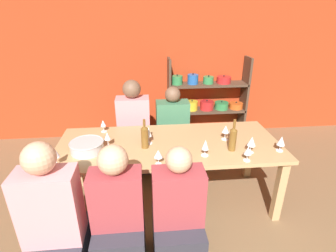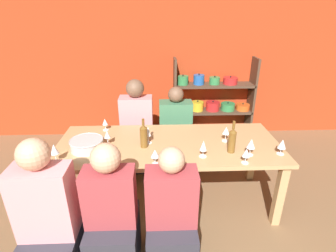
{
  "view_description": "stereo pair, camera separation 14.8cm",
  "coord_description": "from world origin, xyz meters",
  "px_view_note": "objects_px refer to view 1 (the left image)",
  "views": [
    {
      "loc": [
        -0.14,
        -0.42,
        2.01
      ],
      "look_at": [
        0.11,
        2.09,
        0.89
      ],
      "focal_mm": 28.0,
      "sensor_mm": 36.0,
      "label": 1
    },
    {
      "loc": [
        0.01,
        -0.43,
        2.01
      ],
      "look_at": [
        0.11,
        2.09,
        0.89
      ],
      "focal_mm": 28.0,
      "sensor_mm": 36.0,
      "label": 2
    }
  ],
  "objects_px": {
    "wine_glass_red_b": "(149,133)",
    "wine_glass_white_b": "(55,153)",
    "wine_glass_empty_b": "(114,156)",
    "wine_glass_empty_d": "(252,142)",
    "mixing_bowl": "(87,146)",
    "person_near_c": "(178,225)",
    "dining_table": "(169,150)",
    "shelf_unit": "(205,105)",
    "wine_glass_white_c": "(248,151)",
    "person_far_b": "(134,136)",
    "wine_glass_white_d": "(281,141)",
    "wine_glass_red_a": "(107,137)",
    "wine_glass_white_a": "(226,130)",
    "person_near_a": "(57,235)",
    "wine_glass_empty_a": "(205,145)",
    "person_far_a": "(172,138)",
    "person_near_b": "(120,228)",
    "wine_bottle_dark": "(145,136)",
    "wine_bottle_green": "(233,138)",
    "wine_glass_empty_c": "(103,124)",
    "wine_glass_red_c": "(158,154)"
  },
  "relations": [
    {
      "from": "person_near_c",
      "to": "wine_glass_white_a",
      "type": "bearing_deg",
      "value": 53.45
    },
    {
      "from": "wine_glass_red_b",
      "to": "wine_glass_white_c",
      "type": "relative_size",
      "value": 1.27
    },
    {
      "from": "wine_glass_red_a",
      "to": "person_far_a",
      "type": "relative_size",
      "value": 0.14
    },
    {
      "from": "wine_glass_empty_d",
      "to": "wine_glass_white_d",
      "type": "xyz_separation_m",
      "value": [
        0.3,
        0.01,
        -0.01
      ]
    },
    {
      "from": "shelf_unit",
      "to": "wine_bottle_green",
      "type": "relative_size",
      "value": 4.09
    },
    {
      "from": "wine_glass_white_b",
      "to": "wine_glass_empty_d",
      "type": "bearing_deg",
      "value": 1.68
    },
    {
      "from": "wine_glass_white_d",
      "to": "wine_glass_white_b",
      "type": "bearing_deg",
      "value": -178.41
    },
    {
      "from": "wine_glass_red_a",
      "to": "wine_glass_red_b",
      "type": "distance_m",
      "value": 0.41
    },
    {
      "from": "wine_glass_white_a",
      "to": "person_near_b",
      "type": "height_order",
      "value": "person_near_b"
    },
    {
      "from": "person_near_a",
      "to": "person_near_b",
      "type": "relative_size",
      "value": 1.06
    },
    {
      "from": "wine_glass_empty_d",
      "to": "shelf_unit",
      "type": "bearing_deg",
      "value": 89.83
    },
    {
      "from": "shelf_unit",
      "to": "wine_glass_red_c",
      "type": "height_order",
      "value": "shelf_unit"
    },
    {
      "from": "wine_glass_white_d",
      "to": "person_near_a",
      "type": "xyz_separation_m",
      "value": [
        -2.01,
        -0.59,
        -0.39
      ]
    },
    {
      "from": "wine_glass_empty_b",
      "to": "wine_glass_empty_d",
      "type": "distance_m",
      "value": 1.29
    },
    {
      "from": "wine_glass_empty_d",
      "to": "person_far_b",
      "type": "xyz_separation_m",
      "value": [
        -1.16,
        1.06,
        -0.41
      ]
    },
    {
      "from": "wine_glass_white_d",
      "to": "person_far_a",
      "type": "distance_m",
      "value": 1.48
    },
    {
      "from": "wine_glass_white_b",
      "to": "wine_glass_white_d",
      "type": "distance_m",
      "value": 2.11
    },
    {
      "from": "mixing_bowl",
      "to": "person_far_a",
      "type": "xyz_separation_m",
      "value": [
        0.94,
        0.88,
        -0.39
      ]
    },
    {
      "from": "wine_glass_empty_c",
      "to": "wine_glass_red_c",
      "type": "distance_m",
      "value": 0.94
    },
    {
      "from": "wine_glass_red_b",
      "to": "wine_glass_white_d",
      "type": "bearing_deg",
      "value": -12.44
    },
    {
      "from": "wine_glass_white_b",
      "to": "shelf_unit",
      "type": "bearing_deg",
      "value": 47.41
    },
    {
      "from": "person_far_a",
      "to": "dining_table",
      "type": "bearing_deg",
      "value": 80.78
    },
    {
      "from": "person_far_b",
      "to": "person_near_c",
      "type": "relative_size",
      "value": 1.09
    },
    {
      "from": "mixing_bowl",
      "to": "wine_bottle_dark",
      "type": "relative_size",
      "value": 1.08
    },
    {
      "from": "dining_table",
      "to": "wine_glass_red_c",
      "type": "distance_m",
      "value": 0.45
    },
    {
      "from": "wine_glass_white_a",
      "to": "person_near_a",
      "type": "bearing_deg",
      "value": -150.28
    },
    {
      "from": "wine_glass_white_c",
      "to": "person_near_c",
      "type": "xyz_separation_m",
      "value": [
        -0.69,
        -0.39,
        -0.43
      ]
    },
    {
      "from": "wine_glass_empty_b",
      "to": "person_near_c",
      "type": "height_order",
      "value": "person_near_c"
    },
    {
      "from": "wine_glass_empty_a",
      "to": "person_near_a",
      "type": "height_order",
      "value": "person_near_a"
    },
    {
      "from": "shelf_unit",
      "to": "person_near_c",
      "type": "height_order",
      "value": "shelf_unit"
    },
    {
      "from": "wine_glass_empty_a",
      "to": "wine_glass_white_d",
      "type": "relative_size",
      "value": 1.07
    },
    {
      "from": "wine_bottle_dark",
      "to": "wine_bottle_green",
      "type": "bearing_deg",
      "value": -9.07
    },
    {
      "from": "shelf_unit",
      "to": "person_near_c",
      "type": "relative_size",
      "value": 1.18
    },
    {
      "from": "dining_table",
      "to": "person_near_c",
      "type": "xyz_separation_m",
      "value": [
        -0.01,
        -0.8,
        -0.25
      ]
    },
    {
      "from": "wine_glass_white_c",
      "to": "wine_glass_white_d",
      "type": "distance_m",
      "value": 0.42
    },
    {
      "from": "wine_glass_empty_b",
      "to": "person_near_a",
      "type": "height_order",
      "value": "person_near_a"
    },
    {
      "from": "wine_glass_white_c",
      "to": "person_near_a",
      "type": "relative_size",
      "value": 0.12
    },
    {
      "from": "wine_glass_empty_b",
      "to": "wine_glass_white_d",
      "type": "height_order",
      "value": "wine_glass_empty_b"
    },
    {
      "from": "mixing_bowl",
      "to": "person_near_c",
      "type": "xyz_separation_m",
      "value": [
        0.8,
        -0.71,
        -0.39
      ]
    },
    {
      "from": "mixing_bowl",
      "to": "wine_glass_empty_d",
      "type": "xyz_separation_m",
      "value": [
        1.58,
        -0.18,
        0.06
      ]
    },
    {
      "from": "wine_glass_empty_b",
      "to": "wine_glass_red_a",
      "type": "relative_size",
      "value": 0.99
    },
    {
      "from": "wine_glass_white_b",
      "to": "person_near_b",
      "type": "xyz_separation_m",
      "value": [
        0.56,
        -0.49,
        -0.43
      ]
    },
    {
      "from": "shelf_unit",
      "to": "person_near_a",
      "type": "bearing_deg",
      "value": -124.44
    },
    {
      "from": "shelf_unit",
      "to": "wine_glass_empty_a",
      "type": "bearing_deg",
      "value": -103.39
    },
    {
      "from": "wine_bottle_dark",
      "to": "wine_glass_empty_b",
      "type": "relative_size",
      "value": 1.9
    },
    {
      "from": "wine_glass_red_b",
      "to": "wine_glass_white_b",
      "type": "bearing_deg",
      "value": -157.72
    },
    {
      "from": "wine_glass_white_a",
      "to": "wine_bottle_dark",
      "type": "bearing_deg",
      "value": -173.66
    },
    {
      "from": "mixing_bowl",
      "to": "wine_glass_red_a",
      "type": "relative_size",
      "value": 2.04
    },
    {
      "from": "person_near_c",
      "to": "wine_glass_red_a",
      "type": "bearing_deg",
      "value": 127.79
    },
    {
      "from": "dining_table",
      "to": "wine_glass_white_c",
      "type": "xyz_separation_m",
      "value": [
        0.68,
        -0.41,
        0.18
      ]
    }
  ]
}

